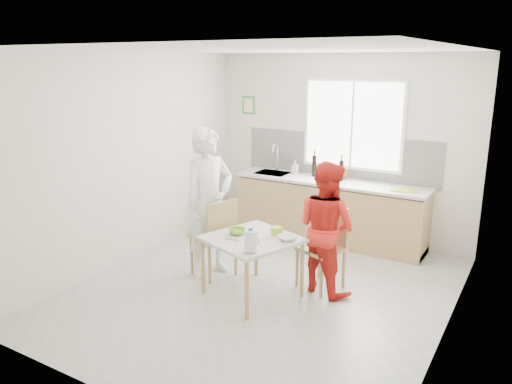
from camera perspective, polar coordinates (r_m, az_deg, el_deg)
ground at (r=5.92m, az=0.75°, el=-11.15°), size 4.50×4.50×0.00m
room_shell at (r=5.41m, az=0.81°, el=4.72°), size 4.50×4.50×4.50m
window at (r=7.32m, az=10.99°, el=7.55°), size 1.50×0.06×1.30m
backsplash at (r=7.48m, az=9.40°, el=4.08°), size 3.00×0.02×0.65m
picture_frame at (r=8.06m, az=-0.85°, el=9.89°), size 0.22×0.03×0.28m
kitchen_counter at (r=7.41m, az=8.29°, el=-2.41°), size 2.84×0.64×1.37m
dining_table at (r=5.56m, az=-0.47°, el=-5.94°), size 1.15×1.15×0.69m
chair_left at (r=6.09m, az=-4.53°, el=-4.88°), size 0.58×0.58×0.99m
chair_far at (r=5.89m, az=7.94°, el=-5.77°), size 0.57×0.57×0.97m
person_white at (r=6.09m, az=-5.36°, el=-1.22°), size 0.64×0.78×1.83m
person_red at (r=5.71m, az=8.01°, el=-4.03°), size 0.89×0.79×1.53m
bowl_green at (r=5.64m, az=-2.16°, el=-4.52°), size 0.25×0.25×0.06m
bowl_white at (r=5.47m, az=3.57°, el=-5.24°), size 0.25×0.25×0.05m
milk_jug at (r=5.09m, az=-0.58°, el=-5.55°), size 0.18×0.13×0.24m
green_box at (r=5.62m, az=2.39°, el=-4.45°), size 0.13×0.13×0.09m
spoon at (r=5.47m, az=-2.79°, el=-5.43°), size 0.16×0.01×0.01m
cutting_board at (r=6.92m, az=16.49°, el=0.27°), size 0.41×0.34×0.01m
wine_bottle_a at (r=7.44m, az=6.68°, el=2.99°), size 0.07×0.07×0.32m
wine_bottle_b at (r=7.24m, az=9.73°, el=2.46°), size 0.07×0.07×0.30m
jar_amber at (r=7.34m, az=10.18°, el=2.05°), size 0.06×0.06×0.16m
soap_bottle at (r=7.62m, az=4.48°, el=2.84°), size 0.10×0.10×0.20m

